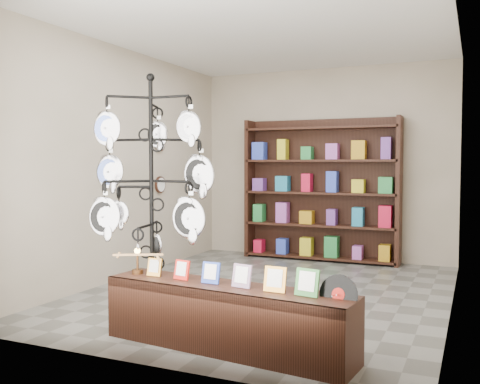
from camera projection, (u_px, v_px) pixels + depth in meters
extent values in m
plane|color=slate|center=(268.00, 292.00, 6.26)|extent=(5.00, 5.00, 0.00)
plane|color=#BDAC98|center=(324.00, 164.00, 8.46)|extent=(4.00, 0.00, 4.00)
plane|color=#BDAC98|center=(146.00, 164.00, 3.90)|extent=(4.00, 0.00, 4.00)
plane|color=#BDAC98|center=(125.00, 164.00, 6.99)|extent=(0.00, 5.00, 5.00)
plane|color=#BDAC98|center=(454.00, 164.00, 5.37)|extent=(0.00, 5.00, 5.00)
plane|color=white|center=(268.00, 33.00, 6.10)|extent=(5.00, 5.00, 0.00)
cylinder|color=black|center=(153.00, 324.00, 4.93)|extent=(0.62, 0.62, 0.03)
cylinder|color=black|center=(152.00, 204.00, 4.88)|extent=(0.05, 0.05, 2.26)
sphere|color=black|center=(150.00, 77.00, 4.82)|extent=(0.08, 0.08, 0.08)
ellipsoid|color=silver|center=(157.00, 246.00, 5.13)|extent=(0.12, 0.08, 0.24)
cube|color=tan|center=(138.00, 255.00, 4.58)|extent=(0.39, 0.21, 0.04)
cube|color=black|center=(226.00, 318.00, 4.30)|extent=(2.17, 0.66, 0.52)
cube|color=#C6852E|center=(155.00, 267.00, 4.64)|extent=(0.14, 0.06, 0.16)
cube|color=red|center=(182.00, 270.00, 4.50)|extent=(0.15, 0.07, 0.17)
cube|color=#263FA5|center=(211.00, 273.00, 4.35)|extent=(0.16, 0.07, 0.17)
cube|color=#E54C33|center=(242.00, 276.00, 4.21)|extent=(0.17, 0.07, 0.18)
cube|color=#C6852E|center=(275.00, 279.00, 4.06)|extent=(0.18, 0.08, 0.19)
cube|color=#337233|center=(307.00, 283.00, 3.93)|extent=(0.19, 0.08, 0.20)
cylinder|color=black|center=(338.00, 294.00, 3.86)|extent=(0.30, 0.10, 0.29)
cylinder|color=red|center=(338.00, 295.00, 3.86)|extent=(0.10, 0.04, 0.10)
cylinder|color=#4F2F16|center=(138.00, 272.00, 4.74)|extent=(0.10, 0.10, 0.04)
cylinder|color=#4F2F16|center=(137.00, 262.00, 4.74)|extent=(0.02, 0.02, 0.14)
sphere|color=#FFBF59|center=(137.00, 251.00, 4.73)|extent=(0.05, 0.05, 0.05)
cube|color=black|center=(323.00, 189.00, 8.43)|extent=(2.40, 0.04, 2.20)
cube|color=black|center=(250.00, 188.00, 8.76)|extent=(0.06, 0.36, 2.20)
cube|color=black|center=(399.00, 191.00, 7.80)|extent=(0.06, 0.36, 2.20)
cube|color=black|center=(320.00, 257.00, 8.34)|extent=(2.36, 0.36, 0.04)
cube|color=black|center=(320.00, 225.00, 8.31)|extent=(2.36, 0.36, 0.03)
cube|color=black|center=(320.00, 193.00, 8.28)|extent=(2.36, 0.36, 0.04)
cube|color=black|center=(321.00, 161.00, 8.26)|extent=(2.36, 0.36, 0.04)
cube|color=black|center=(321.00, 128.00, 8.23)|extent=(2.36, 0.36, 0.04)
cylinder|color=black|center=(160.00, 143.00, 7.69)|extent=(0.03, 0.24, 0.24)
cylinder|color=black|center=(160.00, 185.00, 7.72)|extent=(0.03, 0.24, 0.24)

